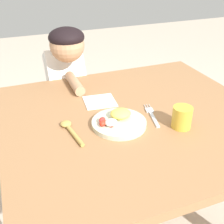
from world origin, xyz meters
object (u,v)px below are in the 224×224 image
at_px(fork, 152,115).
at_px(drinking_cup, 182,117).
at_px(plate, 118,121).
at_px(person, 68,97).
at_px(spoon, 70,129).

relative_size(fork, drinking_cup, 2.16).
bearing_deg(plate, person, 96.75).
distance_m(drinking_cup, person, 0.76).
bearing_deg(drinking_cup, spoon, 162.82).
distance_m(plate, drinking_cup, 0.24).
bearing_deg(fork, drinking_cup, -138.48).
height_order(plate, drinking_cup, drinking_cup).
bearing_deg(drinking_cup, person, 112.84).
bearing_deg(person, plate, 96.75).
height_order(plate, person, person).
xyz_separation_m(plate, fork, (0.16, 0.02, -0.01)).
relative_size(spoon, drinking_cup, 2.13).
height_order(spoon, drinking_cup, drinking_cup).
xyz_separation_m(plate, spoon, (-0.18, 0.03, -0.01)).
distance_m(plate, fork, 0.16).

